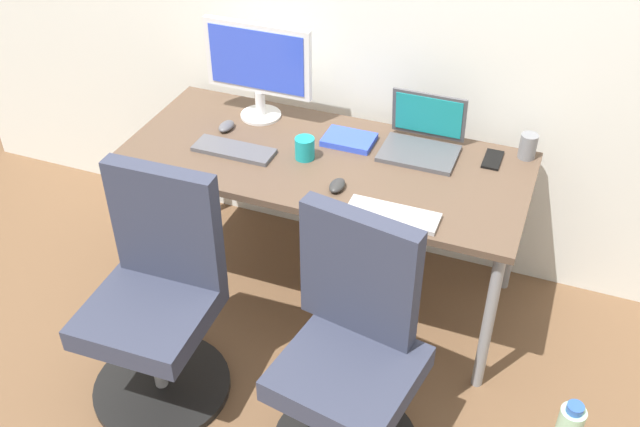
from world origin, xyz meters
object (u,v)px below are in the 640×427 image
object	(u,v)px
office_chair_right	(351,358)
office_chair_left	(158,301)
desktop_monitor	(258,65)
coffee_mug	(305,148)
open_laptop	(423,138)

from	to	relation	value
office_chair_right	office_chair_left	bearing A→B (deg)	179.93
desktop_monitor	coffee_mug	distance (m)	0.45
office_chair_left	open_laptop	distance (m)	1.24
coffee_mug	office_chair_left	bearing A→B (deg)	-113.96
open_laptop	coffee_mug	xyz separation A→B (m)	(-0.43, -0.24, -0.01)
open_laptop	coffee_mug	bearing A→B (deg)	-151.02
office_chair_left	coffee_mug	world-z (taller)	office_chair_left
coffee_mug	office_chair_right	bearing A→B (deg)	-57.25
office_chair_right	coffee_mug	size ratio (longest dim) A/B	10.22
desktop_monitor	open_laptop	xyz separation A→B (m)	(0.74, -0.01, -0.19)
office_chair_left	open_laptop	world-z (taller)	office_chair_left
office_chair_right	coffee_mug	bearing A→B (deg)	122.75
office_chair_left	coffee_mug	size ratio (longest dim) A/B	10.22
desktop_monitor	office_chair_right	bearing A→B (deg)	-51.20
office_chair_left	office_chair_right	xyz separation A→B (m)	(0.76, -0.00, 0.00)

